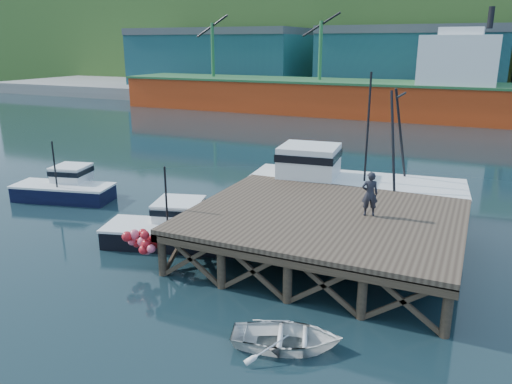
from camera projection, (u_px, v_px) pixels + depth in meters
The scene contains 12 objects.
ground at pixel (220, 238), 25.45m from camera, with size 300.00×300.00×0.00m, color black.
wharf at pixel (324, 218), 22.55m from camera, with size 12.00×10.00×2.62m.
far_quay at pixel (412, 95), 86.23m from camera, with size 160.00×40.00×2.00m, color gray.
warehouse_left at pixel (220, 60), 94.17m from camera, with size 32.00×16.00×9.00m, color #1A5656.
warehouse_mid at pixel (411, 63), 80.29m from camera, with size 28.00×16.00×9.00m, color #1A5656.
cargo_ship at pixel (329, 90), 69.73m from camera, with size 55.50×10.00×13.75m.
hillside at pixel (436, 36), 109.53m from camera, with size 220.00×50.00×22.00m, color #2D511E.
boat_navy at pixel (66, 187), 31.67m from camera, with size 6.59×4.15×3.90m.
boat_black at pixel (174, 228), 24.68m from camera, with size 7.12×5.90×4.14m.
trawler at pixel (350, 186), 28.65m from camera, with size 12.46×5.51×8.10m.
dinghy at pixel (287, 337), 16.21m from camera, with size 2.58×3.61×0.75m, color white.
dockworker at pixel (370, 194), 22.13m from camera, with size 0.73×0.48×2.01m, color black.
Camera 1 is at (11.51, -20.82, 9.54)m, focal length 35.00 mm.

